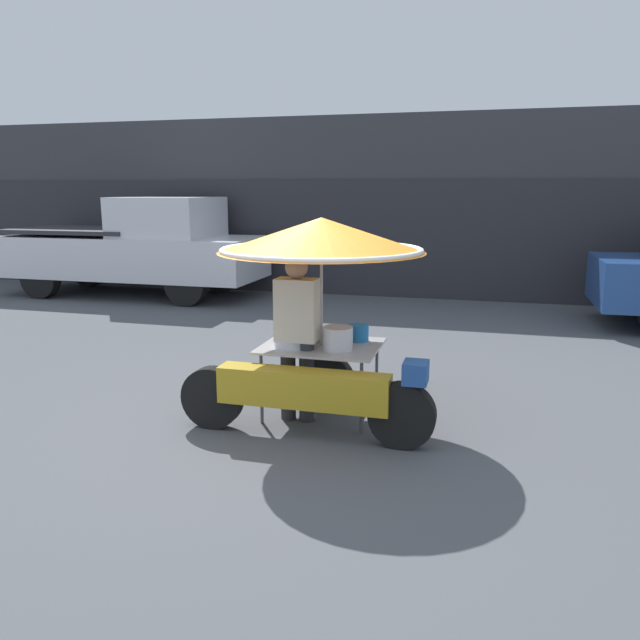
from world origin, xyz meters
name	(u,v)px	position (x,y,z in m)	size (l,w,h in m)	color
ground_plane	(277,423)	(0.00, 0.00, 0.00)	(36.00, 36.00, 0.00)	#4C4F54
shopfront_building	(404,206)	(0.00, 8.22, 1.77)	(28.00, 2.06, 3.56)	#38383D
vendor_motorcycle_cart	(320,264)	(0.34, 0.29, 1.46)	(2.28, 1.91, 1.88)	black
vendor_person	(297,330)	(0.16, 0.16, 0.86)	(0.38, 0.22, 1.55)	#2D2D33
pickup_truck	(138,248)	(-5.03, 5.99, 0.96)	(5.30, 1.86, 1.98)	black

